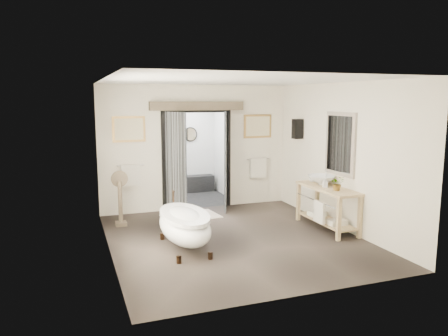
% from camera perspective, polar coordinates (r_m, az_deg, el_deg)
% --- Properties ---
extents(ground_plane, '(5.00, 5.00, 0.00)m').
position_cam_1_polar(ground_plane, '(8.22, 1.44, -9.26)').
color(ground_plane, '#4A3F38').
extents(room_shell, '(4.52, 5.02, 2.91)m').
position_cam_1_polar(room_shell, '(7.70, 1.61, 3.65)').
color(room_shell, beige).
rests_on(room_shell, ground_plane).
extents(shower_room, '(2.22, 2.01, 2.51)m').
position_cam_1_polar(shower_room, '(11.74, -5.63, 0.78)').
color(shower_room, black).
rests_on(shower_room, ground_plane).
extents(back_wall_dressing, '(3.82, 0.78, 2.52)m').
position_cam_1_polar(back_wall_dressing, '(10.05, -3.33, 3.21)').
color(back_wall_dressing, black).
rests_on(back_wall_dressing, ground_plane).
extents(clawfoot_tub, '(0.80, 1.78, 0.87)m').
position_cam_1_polar(clawfoot_tub, '(7.62, -5.19, -7.42)').
color(clawfoot_tub, black).
rests_on(clawfoot_tub, ground_plane).
extents(vanity, '(0.57, 1.60, 0.85)m').
position_cam_1_polar(vanity, '(8.95, 13.24, -4.63)').
color(vanity, tan).
rests_on(vanity, ground_plane).
extents(pedestal_mirror, '(0.34, 0.22, 1.15)m').
position_cam_1_polar(pedestal_mirror, '(9.18, -13.39, -4.36)').
color(pedestal_mirror, brown).
rests_on(pedestal_mirror, ground_plane).
extents(rug, '(1.29, 0.94, 0.01)m').
position_cam_1_polar(rug, '(9.75, -4.32, -6.30)').
color(rug, beige).
rests_on(rug, ground_plane).
extents(slippers, '(0.34, 0.25, 0.05)m').
position_cam_1_polar(slippers, '(9.63, -3.78, -6.30)').
color(slippers, white).
rests_on(slippers, rug).
extents(basin, '(0.63, 0.63, 0.19)m').
position_cam_1_polar(basin, '(9.10, 12.60, -1.53)').
color(basin, white).
rests_on(basin, vanity).
extents(plant, '(0.26, 0.23, 0.28)m').
position_cam_1_polar(plant, '(8.57, 14.57, -1.97)').
color(plant, gray).
rests_on(plant, vanity).
extents(soap_bottle_a, '(0.10, 0.11, 0.18)m').
position_cam_1_polar(soap_bottle_a, '(8.83, 13.07, -1.89)').
color(soap_bottle_a, gray).
rests_on(soap_bottle_a, vanity).
extents(soap_bottle_b, '(0.19, 0.19, 0.19)m').
position_cam_1_polar(soap_bottle_b, '(9.37, 11.52, -1.22)').
color(soap_bottle_b, gray).
rests_on(soap_bottle_b, vanity).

